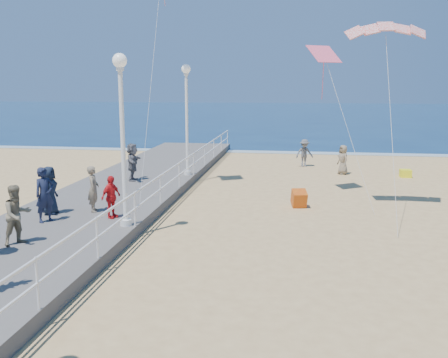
# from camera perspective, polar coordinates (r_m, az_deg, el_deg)

# --- Properties ---
(ground) EXTENTS (160.00, 160.00, 0.00)m
(ground) POSITION_cam_1_polar(r_m,az_deg,el_deg) (15.41, 8.21, -7.51)
(ground) COLOR tan
(ground) RESTS_ON ground
(ocean) EXTENTS (160.00, 90.00, 0.05)m
(ocean) POSITION_cam_1_polar(r_m,az_deg,el_deg) (79.78, 8.48, 7.32)
(ocean) COLOR #0D2A50
(ocean) RESTS_ON ground
(surf_line) EXTENTS (160.00, 1.20, 0.04)m
(surf_line) POSITION_cam_1_polar(r_m,az_deg,el_deg) (35.46, 8.40, 2.99)
(surf_line) COLOR silver
(surf_line) RESTS_ON ground
(boardwalk) EXTENTS (5.00, 44.00, 0.40)m
(boardwalk) POSITION_cam_1_polar(r_m,az_deg,el_deg) (17.06, -17.96, -5.42)
(boardwalk) COLOR slate
(boardwalk) RESTS_ON ground
(railing) EXTENTS (0.05, 42.00, 0.55)m
(railing) POSITION_cam_1_polar(r_m,az_deg,el_deg) (15.87, -10.22, -2.34)
(railing) COLOR white
(railing) RESTS_ON boardwalk
(lamp_post_mid) EXTENTS (0.44, 0.44, 5.32)m
(lamp_post_mid) POSITION_cam_1_polar(r_m,az_deg,el_deg) (15.61, -11.57, 6.36)
(lamp_post_mid) COLOR white
(lamp_post_mid) RESTS_ON boardwalk
(lamp_post_far) EXTENTS (0.44, 0.44, 5.32)m
(lamp_post_far) POSITION_cam_1_polar(r_m,az_deg,el_deg) (24.25, -4.29, 8.09)
(lamp_post_far) COLOR white
(lamp_post_far) RESTS_ON boardwalk
(spectator_0) EXTENTS (0.71, 0.78, 1.79)m
(spectator_0) POSITION_cam_1_polar(r_m,az_deg,el_deg) (17.10, -19.82, -1.70)
(spectator_0) COLOR #191F37
(spectator_0) RESTS_ON boardwalk
(spectator_1) EXTENTS (0.97, 1.03, 1.69)m
(spectator_1) POSITION_cam_1_polar(r_m,az_deg,el_deg) (15.01, -22.55, -3.80)
(spectator_1) COLOR #817459
(spectator_1) RESTS_ON boardwalk
(spectator_3) EXTENTS (0.64, 0.91, 1.43)m
(spectator_3) POSITION_cam_1_polar(r_m,az_deg,el_deg) (17.00, -12.79, -2.02)
(spectator_3) COLOR red
(spectator_3) RESTS_ON boardwalk
(spectator_4) EXTENTS (0.61, 0.86, 1.66)m
(spectator_4) POSITION_cam_1_polar(r_m,az_deg,el_deg) (18.09, -19.32, -1.22)
(spectator_4) COLOR #162031
(spectator_4) RESTS_ON boardwalk
(spectator_5) EXTENTS (0.73, 1.67, 1.74)m
(spectator_5) POSITION_cam_1_polar(r_m,az_deg,el_deg) (23.37, -10.42, 1.93)
(spectator_5) COLOR #5E5D63
(spectator_5) RESTS_ON boardwalk
(spectator_6) EXTENTS (0.53, 0.67, 1.62)m
(spectator_6) POSITION_cam_1_polar(r_m,az_deg,el_deg) (18.00, -14.70, -1.10)
(spectator_6) COLOR #7F7058
(spectator_6) RESTS_ON boardwalk
(beach_walker_a) EXTENTS (1.19, 0.92, 1.62)m
(beach_walker_a) POSITION_cam_1_polar(r_m,az_deg,el_deg) (29.64, 9.17, 2.95)
(beach_walker_a) COLOR #56585B
(beach_walker_a) RESTS_ON ground
(beach_walker_c) EXTENTS (0.80, 0.92, 1.59)m
(beach_walker_c) POSITION_cam_1_polar(r_m,az_deg,el_deg) (27.53, 13.44, 2.16)
(beach_walker_c) COLOR #85755C
(beach_walker_c) RESTS_ON ground
(box_kite) EXTENTS (0.69, 0.81, 0.74)m
(box_kite) POSITION_cam_1_polar(r_m,az_deg,el_deg) (19.93, 8.57, -2.39)
(box_kite) COLOR red
(box_kite) RESTS_ON ground
(beach_chair_left) EXTENTS (0.55, 0.55, 0.40)m
(beach_chair_left) POSITION_cam_1_polar(r_m,az_deg,el_deg) (27.74, 20.03, 0.61)
(beach_chair_left) COLOR #FFFA1A
(beach_chair_left) RESTS_ON ground
(kite_parafoil) EXTENTS (2.87, 0.94, 0.65)m
(kite_parafoil) POSITION_cam_1_polar(r_m,az_deg,el_deg) (19.63, 18.06, 16.25)
(kite_parafoil) COLOR red
(kite_diamond_pink) EXTENTS (1.55, 1.48, 0.75)m
(kite_diamond_pink) POSITION_cam_1_polar(r_m,az_deg,el_deg) (21.95, 11.33, 13.85)
(kite_diamond_pink) COLOR #FB5C7C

